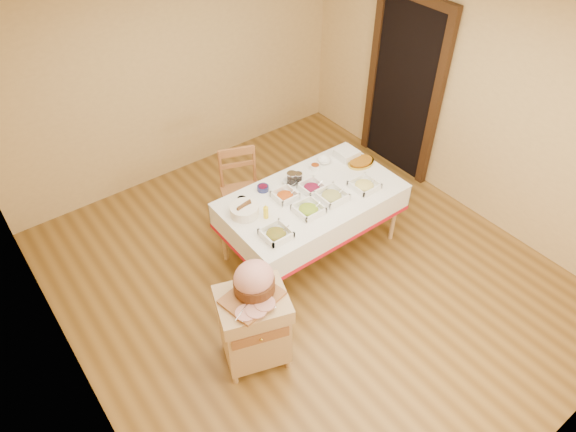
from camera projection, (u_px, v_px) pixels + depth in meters
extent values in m
plane|color=olive|center=(306.00, 277.00, 5.33)|extent=(5.00, 5.00, 0.00)
plane|color=white|center=(314.00, 30.00, 3.61)|extent=(5.00, 5.00, 0.00)
plane|color=#D6B473|center=(174.00, 73.00, 5.96)|extent=(4.50, 0.00, 4.50)
plane|color=#D6B473|center=(50.00, 299.00, 3.45)|extent=(0.00, 5.00, 5.00)
plane|color=#D6B473|center=(472.00, 100.00, 5.49)|extent=(0.00, 5.00, 5.00)
cube|color=black|center=(404.00, 90.00, 6.18)|extent=(0.06, 0.90, 2.10)
cube|color=#372011|center=(435.00, 108.00, 5.87)|extent=(0.08, 0.10, 2.10)
cube|color=#372011|center=(374.00, 76.00, 6.46)|extent=(0.08, 0.10, 2.10)
cube|color=tan|center=(312.00, 197.00, 5.16)|extent=(1.80, 1.00, 0.04)
cylinder|color=tan|center=(271.00, 284.00, 4.79)|extent=(0.05, 0.05, 0.71)
cylinder|color=tan|center=(224.00, 235.00, 5.29)|extent=(0.05, 0.05, 0.71)
cylinder|color=tan|center=(394.00, 214.00, 5.53)|extent=(0.05, 0.05, 0.71)
cylinder|color=tan|center=(342.00, 177.00, 6.04)|extent=(0.05, 0.05, 0.71)
cube|color=white|center=(312.00, 195.00, 5.15)|extent=(1.82, 1.02, 0.01)
cube|color=tan|center=(254.00, 331.00, 4.37)|extent=(0.65, 0.59, 0.57)
cube|color=tan|center=(253.00, 304.00, 4.13)|extent=(0.69, 0.63, 0.14)
cube|color=#9A5F32|center=(269.00, 335.00, 4.11)|extent=(0.45, 0.16, 0.11)
sphere|color=gold|center=(270.00, 336.00, 4.10)|extent=(0.03, 0.03, 0.03)
cylinder|color=tan|center=(246.00, 383.00, 4.37)|extent=(0.05, 0.05, 0.10)
cylinder|color=tan|center=(222.00, 352.00, 4.59)|extent=(0.05, 0.05, 0.10)
cylinder|color=tan|center=(290.00, 354.00, 4.58)|extent=(0.05, 0.05, 0.10)
cylinder|color=tan|center=(265.00, 326.00, 4.81)|extent=(0.05, 0.05, 0.10)
cube|color=#9A5F32|center=(243.00, 195.00, 5.59)|extent=(0.55, 0.54, 0.03)
cylinder|color=#9A5F32|center=(231.00, 226.00, 5.58)|extent=(0.04, 0.04, 0.47)
cylinder|color=#9A5F32|center=(224.00, 205.00, 5.85)|extent=(0.04, 0.04, 0.47)
cylinder|color=#9A5F32|center=(264.00, 219.00, 5.66)|extent=(0.04, 0.04, 0.47)
cylinder|color=#9A5F32|center=(256.00, 199.00, 5.92)|extent=(0.04, 0.04, 0.47)
cylinder|color=#9A5F32|center=(221.00, 171.00, 5.53)|extent=(0.04, 0.04, 0.50)
cylinder|color=#9A5F32|center=(254.00, 165.00, 5.61)|extent=(0.04, 0.04, 0.50)
cube|color=#9A5F32|center=(236.00, 152.00, 5.43)|extent=(0.38, 0.17, 0.09)
cube|color=#9A5F32|center=(252.00, 297.00, 4.08)|extent=(0.44, 0.35, 0.03)
ellipsoid|color=#D39089|center=(254.00, 278.00, 4.02)|extent=(0.33, 0.30, 0.28)
cylinder|color=#532C13|center=(254.00, 284.00, 4.07)|extent=(0.33, 0.33, 0.11)
cube|color=silver|center=(259.00, 313.00, 3.93)|extent=(0.28, 0.12, 0.00)
cylinder|color=silver|center=(246.00, 305.00, 3.99)|extent=(0.32, 0.09, 0.01)
cube|color=white|center=(276.00, 236.00, 4.68)|extent=(0.25, 0.25, 0.02)
ellipsoid|color=#B33C14|center=(276.00, 234.00, 4.67)|extent=(0.19, 0.19, 0.07)
cylinder|color=silver|center=(283.00, 233.00, 4.68)|extent=(0.15, 0.01, 0.11)
cube|color=white|center=(308.00, 211.00, 4.94)|extent=(0.25, 0.25, 0.01)
ellipsoid|color=gold|center=(308.00, 209.00, 4.93)|extent=(0.19, 0.19, 0.07)
cylinder|color=silver|center=(315.00, 208.00, 4.93)|extent=(0.14, 0.01, 0.10)
cube|color=white|center=(331.00, 198.00, 5.09)|extent=(0.27, 0.27, 0.02)
ellipsoid|color=tan|center=(332.00, 196.00, 5.08)|extent=(0.20, 0.20, 0.07)
cylinder|color=silver|center=(338.00, 195.00, 5.09)|extent=(0.15, 0.01, 0.11)
cube|color=white|center=(364.00, 187.00, 5.23)|extent=(0.26, 0.26, 0.01)
ellipsoid|color=#DFD46A|center=(364.00, 185.00, 5.21)|extent=(0.19, 0.19, 0.07)
cylinder|color=silver|center=(370.00, 184.00, 5.22)|extent=(0.13, 0.01, 0.10)
cube|color=white|center=(285.00, 197.00, 5.10)|extent=(0.22, 0.22, 0.01)
ellipsoid|color=#B8490D|center=(285.00, 196.00, 5.08)|extent=(0.17, 0.17, 0.06)
cylinder|color=silver|center=(290.00, 195.00, 5.09)|extent=(0.14, 0.01, 0.11)
cube|color=white|center=(312.00, 190.00, 5.19)|extent=(0.22, 0.22, 0.02)
ellipsoid|color=maroon|center=(312.00, 188.00, 5.18)|extent=(0.17, 0.17, 0.06)
cylinder|color=silver|center=(317.00, 187.00, 5.18)|extent=(0.15, 0.01, 0.11)
cylinder|color=white|center=(242.00, 200.00, 5.04)|extent=(0.11, 0.11, 0.05)
cylinder|color=black|center=(242.00, 199.00, 5.03)|extent=(0.09, 0.09, 0.02)
cylinder|color=navy|center=(263.00, 188.00, 5.18)|extent=(0.12, 0.12, 0.05)
cylinder|color=maroon|center=(263.00, 187.00, 5.17)|extent=(0.10, 0.10, 0.02)
cylinder|color=white|center=(315.00, 167.00, 5.45)|extent=(0.11, 0.11, 0.05)
cylinder|color=#B8490D|center=(315.00, 166.00, 5.44)|extent=(0.09, 0.09, 0.02)
imported|color=white|center=(290.00, 182.00, 5.27)|extent=(0.18, 0.18, 0.04)
imported|color=white|center=(324.00, 161.00, 5.54)|extent=(0.16, 0.16, 0.05)
cylinder|color=silver|center=(292.00, 179.00, 5.24)|extent=(0.10, 0.10, 0.12)
cylinder|color=silver|center=(292.00, 174.00, 5.20)|extent=(0.11, 0.11, 0.01)
cylinder|color=black|center=(292.00, 180.00, 5.25)|extent=(0.08, 0.08, 0.09)
cylinder|color=silver|center=(298.00, 178.00, 5.26)|extent=(0.08, 0.08, 0.10)
cylinder|color=silver|center=(298.00, 174.00, 5.23)|extent=(0.09, 0.09, 0.01)
cylinder|color=black|center=(298.00, 179.00, 5.27)|extent=(0.07, 0.07, 0.07)
cylinder|color=yellow|center=(266.00, 213.00, 4.85)|extent=(0.05, 0.05, 0.12)
cone|color=yellow|center=(266.00, 206.00, 4.79)|extent=(0.03, 0.03, 0.03)
cylinder|color=white|center=(244.00, 210.00, 4.89)|extent=(0.28, 0.28, 0.10)
cube|color=white|center=(347.00, 157.00, 5.62)|extent=(0.22, 0.22, 0.01)
cube|color=white|center=(347.00, 156.00, 5.61)|extent=(0.22, 0.22, 0.01)
cube|color=white|center=(347.00, 155.00, 5.61)|extent=(0.22, 0.22, 0.01)
cube|color=white|center=(347.00, 154.00, 5.60)|extent=(0.22, 0.22, 0.01)
cube|color=white|center=(347.00, 153.00, 5.59)|extent=(0.22, 0.22, 0.01)
cube|color=white|center=(347.00, 152.00, 5.58)|extent=(0.22, 0.22, 0.01)
cube|color=white|center=(347.00, 151.00, 5.57)|extent=(0.22, 0.22, 0.01)
ellipsoid|color=gold|center=(361.00, 162.00, 5.54)|extent=(0.32, 0.23, 0.03)
ellipsoid|color=#985B10|center=(361.00, 161.00, 5.53)|extent=(0.27, 0.19, 0.03)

